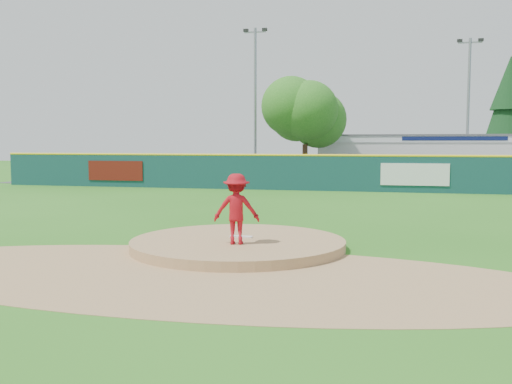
% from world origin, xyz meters
% --- Properties ---
extents(ground, '(120.00, 120.00, 0.00)m').
position_xyz_m(ground, '(0.00, 0.00, 0.00)').
color(ground, '#286B19').
rests_on(ground, ground).
extents(pitchers_mound, '(5.50, 5.50, 0.50)m').
position_xyz_m(pitchers_mound, '(0.00, 0.00, 0.00)').
color(pitchers_mound, '#9E774C').
rests_on(pitchers_mound, ground).
extents(pitching_rubber, '(0.60, 0.15, 0.04)m').
position_xyz_m(pitching_rubber, '(0.00, 0.30, 0.27)').
color(pitching_rubber, white).
rests_on(pitching_rubber, pitchers_mound).
extents(infield_dirt_arc, '(15.40, 15.40, 0.01)m').
position_xyz_m(infield_dirt_arc, '(0.00, -3.00, 0.01)').
color(infield_dirt_arc, '#9E774C').
rests_on(infield_dirt_arc, ground).
extents(parking_lot, '(44.00, 16.00, 0.02)m').
position_xyz_m(parking_lot, '(0.00, 27.00, 0.01)').
color(parking_lot, '#38383A').
rests_on(parking_lot, ground).
extents(pitcher, '(1.21, 0.83, 1.73)m').
position_xyz_m(pitcher, '(0.14, -0.65, 1.11)').
color(pitcher, '#A40E17').
rests_on(pitcher, pitchers_mound).
extents(van, '(5.01, 2.54, 1.36)m').
position_xyz_m(van, '(4.21, 24.34, 0.70)').
color(van, silver).
rests_on(van, parking_lot).
extents(pool_building_grp, '(15.20, 8.20, 3.31)m').
position_xyz_m(pool_building_grp, '(6.00, 31.99, 1.66)').
color(pool_building_grp, silver).
rests_on(pool_building_grp, ground).
extents(fence_banners, '(21.28, 0.04, 1.20)m').
position_xyz_m(fence_banners, '(-3.80, 17.92, 1.00)').
color(fence_banners, '#5F150D').
rests_on(fence_banners, ground).
extents(playground_slide, '(0.98, 2.75, 1.52)m').
position_xyz_m(playground_slide, '(-15.44, 21.67, 0.77)').
color(playground_slide, blue).
rests_on(playground_slide, ground).
extents(outfield_fence, '(40.00, 0.14, 2.07)m').
position_xyz_m(outfield_fence, '(0.00, 18.00, 1.09)').
color(outfield_fence, '#123C3C').
rests_on(outfield_fence, ground).
extents(deciduous_tree, '(5.60, 5.60, 7.36)m').
position_xyz_m(deciduous_tree, '(-2.00, 25.00, 4.55)').
color(deciduous_tree, '#382314').
rests_on(deciduous_tree, ground).
extents(conifer_tree, '(4.40, 4.40, 9.50)m').
position_xyz_m(conifer_tree, '(13.00, 36.00, 5.54)').
color(conifer_tree, '#382314').
rests_on(conifer_tree, ground).
extents(light_pole_left, '(1.75, 0.25, 11.00)m').
position_xyz_m(light_pole_left, '(-6.00, 27.00, 6.05)').
color(light_pole_left, gray).
rests_on(light_pole_left, ground).
extents(light_pole_right, '(1.75, 0.25, 10.00)m').
position_xyz_m(light_pole_right, '(9.00, 29.00, 5.54)').
color(light_pole_right, gray).
rests_on(light_pole_right, ground).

